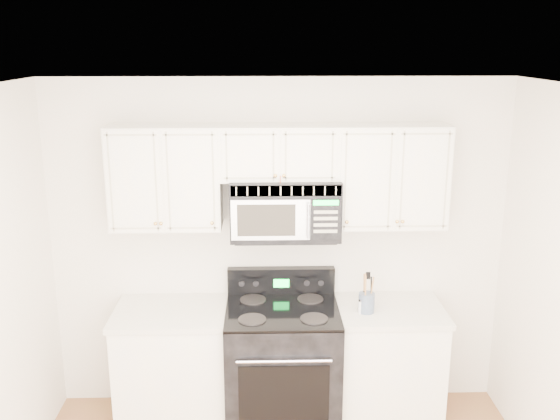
{
  "coord_description": "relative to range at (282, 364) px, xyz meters",
  "views": [
    {
      "loc": [
        -0.11,
        -2.85,
        2.85
      ],
      "look_at": [
        0.0,
        1.3,
        1.72
      ],
      "focal_mm": 40.0,
      "sensor_mm": 36.0,
      "label": 1
    }
  ],
  "objects": [
    {
      "name": "shaker_pepper",
      "position": [
        0.59,
        0.04,
        0.49
      ],
      "size": [
        0.04,
        0.04,
        0.1
      ],
      "color": "silver",
      "rests_on": "base_cabinet_right"
    },
    {
      "name": "base_cabinet_right",
      "position": [
        0.78,
        0.04,
        -0.06
      ],
      "size": [
        0.86,
        0.65,
        0.92
      ],
      "color": "white",
      "rests_on": "ground"
    },
    {
      "name": "shaker_salt",
      "position": [
        0.58,
        -0.05,
        0.49
      ],
      "size": [
        0.05,
        0.05,
        0.11
      ],
      "color": "silver",
      "rests_on": "base_cabinet_right"
    },
    {
      "name": "range",
      "position": [
        0.0,
        0.0,
        0.0
      ],
      "size": [
        0.84,
        0.76,
        1.14
      ],
      "color": "black",
      "rests_on": "ground"
    },
    {
      "name": "microwave",
      "position": [
        0.02,
        0.15,
        1.19
      ],
      "size": [
        0.79,
        0.45,
        0.44
      ],
      "color": "black",
      "rests_on": "ground"
    },
    {
      "name": "upper_cabinets",
      "position": [
        -0.02,
        0.19,
        1.45
      ],
      "size": [
        2.44,
        0.37,
        0.75
      ],
      "color": "white",
      "rests_on": "ground"
    },
    {
      "name": "base_cabinet_left",
      "position": [
        -0.82,
        0.04,
        -0.06
      ],
      "size": [
        0.86,
        0.65,
        0.92
      ],
      "color": "white",
      "rests_on": "ground"
    },
    {
      "name": "utensil_crock",
      "position": [
        0.62,
        -0.04,
        0.52
      ],
      "size": [
        0.12,
        0.12,
        0.31
      ],
      "color": "slate",
      "rests_on": "base_cabinet_right"
    },
    {
      "name": "room",
      "position": [
        -0.02,
        -1.4,
        0.82
      ],
      "size": [
        3.51,
        3.51,
        2.61
      ],
      "color": "brown",
      "rests_on": "ground"
    }
  ]
}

